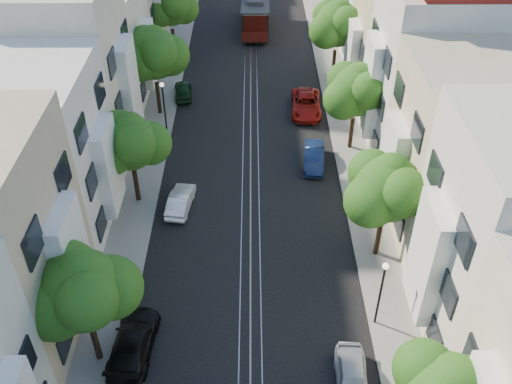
{
  "coord_description": "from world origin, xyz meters",
  "views": [
    {
      "loc": [
        0.15,
        -14.57,
        23.14
      ],
      "look_at": [
        0.34,
        12.05,
        2.2
      ],
      "focal_mm": 40.0,
      "sensor_mm": 36.0,
      "label": 1
    }
  ],
  "objects_px": {
    "parked_car_w_mid": "(181,200)",
    "tree_w_b": "(131,144)",
    "lamp_east": "(382,285)",
    "parked_car_e_near": "(352,379)",
    "tree_e_c": "(357,92)",
    "tree_e_b": "(388,190)",
    "tree_w_a": "(83,292)",
    "parked_car_w_near": "(133,342)",
    "tree_w_d": "(171,7)",
    "parked_car_e_far": "(306,104)",
    "parked_car_e_mid": "(314,157)",
    "lamp_west": "(164,101)",
    "cable_car": "(256,10)",
    "tree_w_c": "(154,54)",
    "parked_car_w_far": "(183,90)",
    "tree_e_d": "(338,25)"
  },
  "relations": [
    {
      "from": "parked_car_w_mid",
      "to": "tree_w_b",
      "type": "bearing_deg",
      "value": -7.02
    },
    {
      "from": "lamp_east",
      "to": "parked_car_e_near",
      "type": "height_order",
      "value": "lamp_east"
    },
    {
      "from": "tree_e_c",
      "to": "parked_car_e_near",
      "type": "relative_size",
      "value": 1.75
    },
    {
      "from": "tree_e_b",
      "to": "tree_w_a",
      "type": "bearing_deg",
      "value": -154.08
    },
    {
      "from": "tree_w_a",
      "to": "parked_car_w_near",
      "type": "height_order",
      "value": "tree_w_a"
    },
    {
      "from": "tree_w_d",
      "to": "parked_car_w_near",
      "type": "xyz_separation_m",
      "value": [
        1.54,
        -33.55,
        -3.92
      ]
    },
    {
      "from": "parked_car_e_far",
      "to": "parked_car_e_mid",
      "type": "bearing_deg",
      "value": -87.43
    },
    {
      "from": "tree_e_b",
      "to": "tree_w_b",
      "type": "height_order",
      "value": "tree_e_b"
    },
    {
      "from": "lamp_east",
      "to": "parked_car_e_near",
      "type": "bearing_deg",
      "value": -115.13
    },
    {
      "from": "lamp_east",
      "to": "lamp_west",
      "type": "relative_size",
      "value": 1.0
    },
    {
      "from": "cable_car",
      "to": "parked_car_w_mid",
      "type": "distance_m",
      "value": 29.29
    },
    {
      "from": "parked_car_w_near",
      "to": "lamp_east",
      "type": "bearing_deg",
      "value": -168.49
    },
    {
      "from": "parked_car_e_far",
      "to": "tree_w_c",
      "type": "bearing_deg",
      "value": -176.05
    },
    {
      "from": "cable_car",
      "to": "lamp_east",
      "type": "bearing_deg",
      "value": -80.23
    },
    {
      "from": "tree_e_b",
      "to": "parked_car_e_far",
      "type": "distance_m",
      "value": 17.02
    },
    {
      "from": "tree_w_c",
      "to": "parked_car_w_far",
      "type": "height_order",
      "value": "tree_w_c"
    },
    {
      "from": "parked_car_e_near",
      "to": "parked_car_e_far",
      "type": "xyz_separation_m",
      "value": [
        -0.2,
        24.88,
        0.05
      ]
    },
    {
      "from": "tree_w_a",
      "to": "lamp_west",
      "type": "bearing_deg",
      "value": 87.6
    },
    {
      "from": "tree_w_b",
      "to": "parked_car_w_near",
      "type": "height_order",
      "value": "tree_w_b"
    },
    {
      "from": "tree_w_c",
      "to": "lamp_east",
      "type": "xyz_separation_m",
      "value": [
        13.44,
        -20.98,
        -2.22
      ]
    },
    {
      "from": "tree_w_d",
      "to": "cable_car",
      "type": "relative_size",
      "value": 0.74
    },
    {
      "from": "parked_car_e_mid",
      "to": "parked_car_e_far",
      "type": "xyz_separation_m",
      "value": [
        0.0,
        7.31,
        0.05
      ]
    },
    {
      "from": "parked_car_w_far",
      "to": "tree_w_a",
      "type": "bearing_deg",
      "value": 79.9
    },
    {
      "from": "tree_w_c",
      "to": "parked_car_e_mid",
      "type": "distance_m",
      "value": 14.22
    },
    {
      "from": "tree_e_d",
      "to": "tree_w_a",
      "type": "distance_m",
      "value": 32.38
    },
    {
      "from": "lamp_west",
      "to": "parked_car_w_far",
      "type": "distance_m",
      "value": 6.25
    },
    {
      "from": "lamp_west",
      "to": "parked_car_w_near",
      "type": "xyz_separation_m",
      "value": [
        0.7,
        -19.58,
        -2.17
      ]
    },
    {
      "from": "tree_e_c",
      "to": "parked_car_e_near",
      "type": "distance_m",
      "value": 20.17
    },
    {
      "from": "tree_w_a",
      "to": "parked_car_e_near",
      "type": "xyz_separation_m",
      "value": [
        11.74,
        -1.6,
        -4.1
      ]
    },
    {
      "from": "parked_car_w_far",
      "to": "parked_car_e_mid",
      "type": "bearing_deg",
      "value": 128.77
    },
    {
      "from": "tree_e_b",
      "to": "tree_e_c",
      "type": "height_order",
      "value": "tree_e_b"
    },
    {
      "from": "cable_car",
      "to": "parked_car_w_far",
      "type": "distance_m",
      "value": 15.64
    },
    {
      "from": "tree_w_d",
      "to": "lamp_west",
      "type": "bearing_deg",
      "value": -86.56
    },
    {
      "from": "cable_car",
      "to": "parked_car_w_near",
      "type": "height_order",
      "value": "cable_car"
    },
    {
      "from": "tree_e_c",
      "to": "tree_w_c",
      "type": "xyz_separation_m",
      "value": [
        -14.4,
        5.0,
        0.47
      ]
    },
    {
      "from": "tree_e_d",
      "to": "parked_car_e_mid",
      "type": "distance_m",
      "value": 14.0
    },
    {
      "from": "tree_w_b",
      "to": "parked_car_e_near",
      "type": "relative_size",
      "value": 1.68
    },
    {
      "from": "tree_e_c",
      "to": "parked_car_e_far",
      "type": "distance_m",
      "value": 7.17
    },
    {
      "from": "tree_w_c",
      "to": "parked_car_w_far",
      "type": "xyz_separation_m",
      "value": [
        1.54,
        2.81,
        -4.48
      ]
    },
    {
      "from": "tree_w_c",
      "to": "parked_car_w_near",
      "type": "relative_size",
      "value": 1.52
    },
    {
      "from": "lamp_west",
      "to": "parked_car_w_far",
      "type": "relative_size",
      "value": 1.2
    },
    {
      "from": "tree_e_b",
      "to": "tree_w_d",
      "type": "height_order",
      "value": "tree_e_b"
    },
    {
      "from": "tree_w_c",
      "to": "parked_car_w_near",
      "type": "height_order",
      "value": "tree_w_c"
    },
    {
      "from": "tree_w_c",
      "to": "parked_car_e_far",
      "type": "height_order",
      "value": "tree_w_c"
    },
    {
      "from": "tree_e_c",
      "to": "tree_w_a",
      "type": "relative_size",
      "value": 0.98
    },
    {
      "from": "tree_e_d",
      "to": "tree_w_c",
      "type": "bearing_deg",
      "value": -157.38
    },
    {
      "from": "lamp_east",
      "to": "parked_car_w_far",
      "type": "relative_size",
      "value": 1.2
    },
    {
      "from": "tree_e_d",
      "to": "lamp_west",
      "type": "xyz_separation_m",
      "value": [
        -13.56,
        -8.98,
        -2.02
      ]
    },
    {
      "from": "tree_w_c",
      "to": "cable_car",
      "type": "distance_m",
      "value": 19.02
    },
    {
      "from": "tree_e_b",
      "to": "parked_car_e_mid",
      "type": "height_order",
      "value": "tree_e_b"
    }
  ]
}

